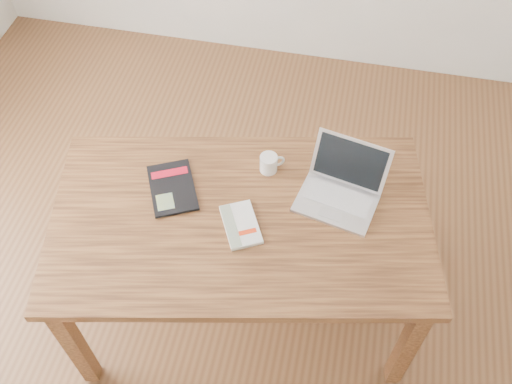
% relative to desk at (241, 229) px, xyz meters
% --- Properties ---
extents(room, '(4.04, 4.04, 2.70)m').
position_rel_desk_xyz_m(room, '(-0.25, -0.05, 0.69)').
color(room, brown).
rests_on(room, ground).
extents(desk, '(1.65, 1.15, 0.75)m').
position_rel_desk_xyz_m(desk, '(0.00, 0.00, 0.00)').
color(desk, '#553219').
rests_on(desk, ground).
extents(white_guidebook, '(0.21, 0.24, 0.02)m').
position_rel_desk_xyz_m(white_guidebook, '(0.01, -0.04, 0.10)').
color(white_guidebook, silver).
rests_on(white_guidebook, desk).
extents(black_guidebook, '(0.28, 0.32, 0.01)m').
position_rel_desk_xyz_m(black_guidebook, '(-0.31, 0.08, 0.10)').
color(black_guidebook, black).
rests_on(black_guidebook, desk).
extents(laptop, '(0.36, 0.35, 0.21)m').
position_rel_desk_xyz_m(laptop, '(0.37, 0.19, 0.13)').
color(laptop, silver).
rests_on(laptop, desk).
extents(coffee_mug, '(0.10, 0.07, 0.08)m').
position_rel_desk_xyz_m(coffee_mug, '(0.06, 0.26, 0.13)').
color(coffee_mug, white).
rests_on(coffee_mug, desk).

